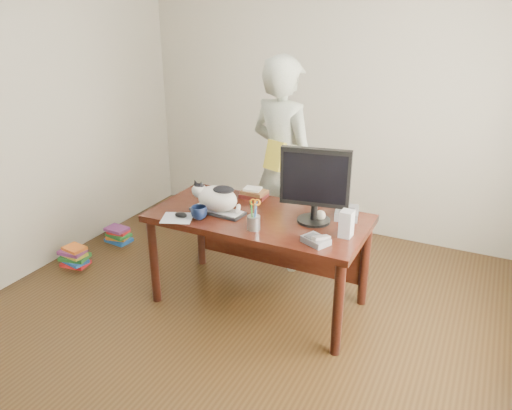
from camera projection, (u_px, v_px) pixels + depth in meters
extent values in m
plane|color=black|center=(221.00, 344.00, 3.48)|extent=(4.50, 4.50, 0.00)
plane|color=beige|center=(333.00, 98.00, 4.84)|extent=(4.00, 0.00, 4.00)
cube|color=black|center=(259.00, 218.00, 3.71)|extent=(1.60, 0.80, 0.05)
cylinder|color=black|center=(154.00, 261.00, 3.87)|extent=(0.07, 0.07, 0.70)
cylinder|color=black|center=(338.00, 309.00, 3.26)|extent=(0.07, 0.07, 0.70)
cylinder|color=black|center=(201.00, 228.00, 4.43)|extent=(0.07, 0.07, 0.70)
cylinder|color=black|center=(365.00, 264.00, 3.83)|extent=(0.07, 0.07, 0.70)
cube|color=black|center=(278.00, 238.00, 4.13)|extent=(1.45, 0.03, 0.50)
cube|color=black|center=(218.00, 211.00, 3.74)|extent=(0.43, 0.19, 0.02)
cube|color=#BCBCC2|center=(218.00, 210.00, 3.74)|extent=(0.40, 0.16, 0.00)
ellipsoid|color=silver|center=(217.00, 199.00, 3.70)|extent=(0.33, 0.22, 0.20)
ellipsoid|color=silver|center=(199.00, 191.00, 3.74)|extent=(0.12, 0.12, 0.11)
ellipsoid|color=black|center=(199.00, 186.00, 3.73)|extent=(0.09, 0.08, 0.04)
cone|color=black|center=(196.00, 183.00, 3.72)|extent=(0.06, 0.05, 0.07)
cone|color=black|center=(201.00, 184.00, 3.70)|extent=(0.06, 0.06, 0.07)
ellipsoid|color=black|center=(223.00, 189.00, 3.64)|extent=(0.18, 0.15, 0.04)
cylinder|color=silver|center=(238.00, 209.00, 3.69)|extent=(0.09, 0.13, 0.04)
cylinder|color=black|center=(314.00, 220.00, 3.59)|extent=(0.28, 0.28, 0.02)
cylinder|color=black|center=(314.00, 212.00, 3.56)|extent=(0.06, 0.06, 0.11)
cube|color=black|center=(315.00, 177.00, 3.44)|extent=(0.49, 0.14, 0.41)
cube|color=black|center=(314.00, 179.00, 3.41)|extent=(0.44, 0.08, 0.35)
cylinder|color=gray|center=(254.00, 223.00, 3.45)|extent=(0.11, 0.11, 0.10)
cylinder|color=black|center=(251.00, 211.00, 3.43)|extent=(0.02, 0.04, 0.15)
cylinder|color=#0B45A4|center=(255.00, 212.00, 3.40)|extent=(0.02, 0.04, 0.15)
cylinder|color=#A3171C|center=(254.00, 210.00, 3.43)|extent=(0.02, 0.04, 0.15)
cylinder|color=#16721B|center=(252.00, 212.00, 3.40)|extent=(0.03, 0.03, 0.15)
cylinder|color=#A2A3A7|center=(255.00, 210.00, 3.41)|extent=(0.02, 0.02, 0.11)
cylinder|color=#A2A3A7|center=(256.00, 210.00, 3.40)|extent=(0.01, 0.03, 0.11)
torus|color=orange|center=(253.00, 202.00, 3.38)|extent=(0.05, 0.03, 0.05)
torus|color=orange|center=(257.00, 202.00, 3.38)|extent=(0.05, 0.03, 0.05)
cube|color=#B3B7C0|center=(177.00, 218.00, 3.64)|extent=(0.28, 0.27, 0.00)
ellipsoid|color=black|center=(181.00, 215.00, 3.64)|extent=(0.12, 0.10, 0.04)
imported|color=black|center=(199.00, 213.00, 3.62)|extent=(0.16, 0.16, 0.09)
cube|color=#5B5B60|center=(316.00, 240.00, 3.26)|extent=(0.21, 0.18, 0.04)
cube|color=#3C3C3F|center=(312.00, 236.00, 3.26)|extent=(0.10, 0.10, 0.01)
cube|color=#A2A3A7|center=(321.00, 238.00, 3.22)|extent=(0.10, 0.15, 0.05)
cube|color=#AFAFB2|center=(347.00, 224.00, 3.33)|extent=(0.08, 0.09, 0.19)
sphere|color=white|center=(320.00, 215.00, 3.60)|extent=(0.08, 0.08, 0.08)
cube|color=#4B1514|center=(254.00, 195.00, 4.03)|extent=(0.21, 0.16, 0.03)
cube|color=brown|center=(255.00, 192.00, 4.01)|extent=(0.20, 0.16, 0.03)
cube|color=white|center=(253.00, 189.00, 4.01)|extent=(0.14, 0.12, 0.02)
cube|color=#5B5B60|center=(347.00, 213.00, 3.66)|extent=(0.21, 0.25, 0.06)
cube|color=#3C3C3F|center=(347.00, 210.00, 3.62)|extent=(0.13, 0.13, 0.01)
imported|color=beige|center=(283.00, 165.00, 4.26)|extent=(0.78, 0.64, 1.84)
cube|color=gold|center=(275.00, 156.00, 4.07)|extent=(0.20, 0.16, 0.24)
cube|color=red|center=(76.00, 263.00, 4.52)|extent=(0.25, 0.19, 0.03)
cube|color=#1B52A6|center=(76.00, 261.00, 4.50)|extent=(0.23, 0.18, 0.03)
cube|color=#22722C|center=(75.00, 257.00, 4.51)|extent=(0.27, 0.22, 0.03)
cube|color=gold|center=(75.00, 255.00, 4.48)|extent=(0.21, 0.16, 0.03)
cube|color=#6C2C70|center=(72.00, 252.00, 4.47)|extent=(0.23, 0.17, 0.03)
cube|color=orange|center=(74.00, 248.00, 4.47)|extent=(0.21, 0.17, 0.03)
cube|color=#1B52A6|center=(119.00, 240.00, 4.97)|extent=(0.25, 0.19, 0.03)
cube|color=orange|center=(118.00, 237.00, 4.96)|extent=(0.22, 0.19, 0.03)
cube|color=#22722C|center=(119.00, 235.00, 4.93)|extent=(0.24, 0.19, 0.03)
cube|color=red|center=(118.00, 231.00, 4.94)|extent=(0.21, 0.16, 0.03)
cube|color=#6C2C70|center=(117.00, 229.00, 4.92)|extent=(0.22, 0.17, 0.03)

